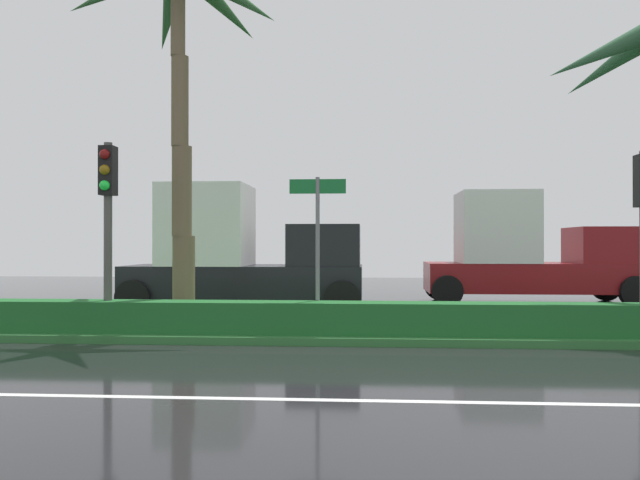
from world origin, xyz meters
name	(u,v)px	position (x,y,z in m)	size (l,w,h in m)	color
ground_plane	(412,329)	(0.00, 9.00, -0.05)	(90.00, 42.00, 0.10)	black
near_lane_divider_stripe	(455,402)	(0.00, 2.00, 0.00)	(81.00, 0.14, 0.01)	white
median_strip	(416,329)	(0.00, 8.00, 0.07)	(85.50, 4.00, 0.15)	#2D6B33
median_hedge	(421,319)	(0.00, 6.60, 0.45)	(76.50, 0.70, 0.60)	#1E6028
palm_tree_mid_left	(179,19)	(-4.90, 7.52, 6.51)	(4.57, 4.39, 8.02)	brown
traffic_signal_median_left	(108,201)	(-6.05, 6.64, 2.68)	(0.28, 0.43, 3.68)	#4C4C47
street_name_sign	(318,232)	(-1.97, 6.93, 2.08)	(1.10, 0.08, 3.00)	slate
box_truck_lead	(242,255)	(-4.42, 11.96, 1.55)	(6.40, 2.64, 3.46)	black
box_truck_following	(528,254)	(3.99, 14.95, 1.55)	(6.40, 2.64, 3.46)	maroon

